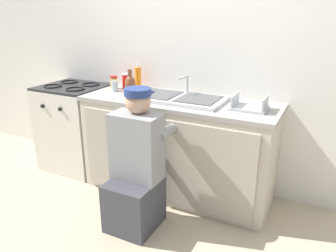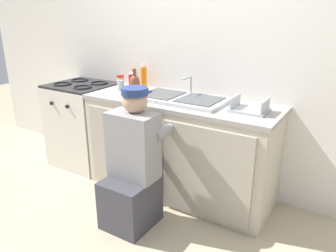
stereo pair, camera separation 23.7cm
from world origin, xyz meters
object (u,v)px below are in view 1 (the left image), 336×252
at_px(stove_range, 76,127).
at_px(soap_bottle_orange, 138,78).
at_px(plumber_person, 136,172).
at_px(soda_cup_red, 126,81).
at_px(sink_double_basin, 178,98).
at_px(water_glass, 115,86).
at_px(condiment_jar, 114,82).
at_px(vase_decorative, 130,84).
at_px(dish_rack_tray, 249,106).

relative_size(stove_range, soap_bottle_orange, 3.67).
xyz_separation_m(plumber_person, soda_cup_red, (-0.59, 0.79, 0.51)).
distance_m(sink_double_basin, water_glass, 0.69).
xyz_separation_m(condiment_jar, soap_bottle_orange, (0.24, 0.08, 0.05)).
relative_size(sink_double_basin, stove_range, 0.87).
bearing_deg(vase_decorative, stove_range, -178.78).
relative_size(vase_decorative, water_glass, 2.30).
bearing_deg(sink_double_basin, condiment_jar, 171.56).
relative_size(plumber_person, vase_decorative, 4.80).
distance_m(stove_range, plumber_person, 1.30).
bearing_deg(soda_cup_red, dish_rack_tray, -8.22).
bearing_deg(soap_bottle_orange, sink_double_basin, -19.92).
distance_m(stove_range, condiment_jar, 0.69).
relative_size(stove_range, soda_cup_red, 6.03).
bearing_deg(plumber_person, sink_double_basin, 83.60).
distance_m(vase_decorative, soda_cup_red, 0.22).
bearing_deg(plumber_person, stove_range, 151.92).
relative_size(water_glass, dish_rack_tray, 0.36).
bearing_deg(vase_decorative, plumber_person, -55.08).
xyz_separation_m(dish_rack_tray, soda_cup_red, (-1.28, 0.19, 0.05)).
distance_m(stove_range, water_glass, 0.72).
height_order(plumber_person, soda_cup_red, plumber_person).
height_order(stove_range, plumber_person, plumber_person).
bearing_deg(dish_rack_tray, water_glass, 178.39).
distance_m(vase_decorative, soap_bottle_orange, 0.18).
distance_m(plumber_person, soap_bottle_orange, 1.08).
relative_size(water_glass, soap_bottle_orange, 0.40).
height_order(plumber_person, condiment_jar, plumber_person).
distance_m(sink_double_basin, soap_bottle_orange, 0.57).
bearing_deg(dish_rack_tray, condiment_jar, 174.83).
bearing_deg(sink_double_basin, stove_range, -179.90).
relative_size(plumber_person, condiment_jar, 8.63).
distance_m(dish_rack_tray, soda_cup_red, 1.30).
bearing_deg(soap_bottle_orange, water_glass, -134.39).
xyz_separation_m(plumber_person, vase_decorative, (-0.44, 0.63, 0.52)).
relative_size(soap_bottle_orange, dish_rack_tray, 0.89).
xyz_separation_m(sink_double_basin, condiment_jar, (-0.77, 0.11, 0.05)).
bearing_deg(water_glass, soda_cup_red, 76.67).
bearing_deg(soda_cup_red, vase_decorative, -46.60).
relative_size(plumber_person, water_glass, 11.04).
height_order(plumber_person, dish_rack_tray, plumber_person).
bearing_deg(plumber_person, vase_decorative, 124.92).
bearing_deg(sink_double_basin, plumber_person, -96.40).
relative_size(sink_double_basin, dish_rack_tray, 2.86).
xyz_separation_m(sink_double_basin, dish_rack_tray, (0.62, -0.01, 0.01)).
bearing_deg(stove_range, plumber_person, -28.08).
distance_m(plumber_person, dish_rack_tray, 1.03).
distance_m(water_glass, dish_rack_tray, 1.32).
height_order(vase_decorative, soda_cup_red, vase_decorative).
height_order(sink_double_basin, soap_bottle_orange, soap_bottle_orange).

